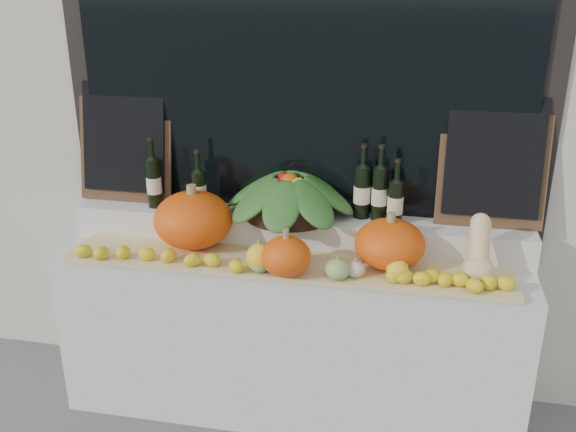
{
  "coord_description": "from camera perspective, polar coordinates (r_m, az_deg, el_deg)",
  "views": [
    {
      "loc": [
        0.54,
        -1.26,
        2.23
      ],
      "look_at": [
        0.0,
        1.45,
        1.12
      ],
      "focal_mm": 40.0,
      "sensor_mm": 36.0,
      "label": 1
    }
  ],
  "objects": [
    {
      "name": "decorative_gourds",
      "position": [
        2.88,
        1.84,
        -4.33
      ],
      "size": [
        0.73,
        0.14,
        0.16
      ],
      "color": "#2E6C20",
      "rests_on": "straw_bedding"
    },
    {
      "name": "pumpkin_right",
      "position": [
        2.97,
        9.02,
        -2.46
      ],
      "size": [
        0.4,
        0.4,
        0.23
      ],
      "primitive_type": "ellipsoid",
      "rotation": [
        0.0,
        0.0,
        0.26
      ],
      "color": "#EF540C",
      "rests_on": "straw_bedding"
    },
    {
      "name": "chalkboard_right",
      "position": [
        3.14,
        17.82,
        4.77
      ],
      "size": [
        0.5,
        0.14,
        0.61
      ],
      "rotation": [
        -0.19,
        0.0,
        0.0
      ],
      "color": "#4C331E",
      "rests_on": "rear_tier"
    },
    {
      "name": "wine_bottle_tall",
      "position": [
        3.16,
        6.61,
        2.18
      ],
      "size": [
        0.08,
        0.08,
        0.37
      ],
      "color": "black",
      "rests_on": "rear_tier"
    },
    {
      "name": "display_sill",
      "position": [
        3.35,
        0.25,
        -10.38
      ],
      "size": [
        2.3,
        0.55,
        0.88
      ],
      "primitive_type": "cube",
      "color": "silver",
      "rests_on": "ground"
    },
    {
      "name": "pumpkin_left",
      "position": [
        3.17,
        -8.43,
        -0.32
      ],
      "size": [
        0.45,
        0.45,
        0.28
      ],
      "primitive_type": "ellipsoid",
      "rotation": [
        0.0,
        0.0,
        0.19
      ],
      "color": "#EF540C",
      "rests_on": "straw_bedding"
    },
    {
      "name": "chalkboard_left",
      "position": [
        3.44,
        -14.33,
        6.58
      ],
      "size": [
        0.5,
        0.14,
        0.61
      ],
      "rotation": [
        -0.19,
        0.0,
        0.0
      ],
      "color": "#4C331E",
      "rests_on": "rear_tier"
    },
    {
      "name": "wine_bottle_near_left",
      "position": [
        3.27,
        -7.92,
        2.32
      ],
      "size": [
        0.08,
        0.08,
        0.31
      ],
      "color": "black",
      "rests_on": "rear_tier"
    },
    {
      "name": "wine_bottle_far_left",
      "position": [
        3.34,
        -11.84,
        2.97
      ],
      "size": [
        0.08,
        0.08,
        0.37
      ],
      "color": "black",
      "rests_on": "rear_tier"
    },
    {
      "name": "wine_bottle_far_right",
      "position": [
        3.11,
        9.52,
        1.26
      ],
      "size": [
        0.08,
        0.08,
        0.32
      ],
      "color": "black",
      "rests_on": "rear_tier"
    },
    {
      "name": "wine_bottle_near_right",
      "position": [
        3.13,
        8.13,
        2.03
      ],
      "size": [
        0.08,
        0.08,
        0.38
      ],
      "color": "black",
      "rests_on": "rear_tier"
    },
    {
      "name": "butternut_squash",
      "position": [
        2.94,
        16.6,
        -3.13
      ],
      "size": [
        0.14,
        0.2,
        0.29
      ],
      "color": "#EEC48C",
      "rests_on": "straw_bedding"
    },
    {
      "name": "rear_tier",
      "position": [
        3.24,
        0.77,
        -1.18
      ],
      "size": [
        2.3,
        0.25,
        0.16
      ],
      "primitive_type": "cube",
      "color": "silver",
      "rests_on": "display_sill"
    },
    {
      "name": "lemon_heap",
      "position": [
        2.91,
        -0.61,
        -4.51
      ],
      "size": [
        2.2,
        0.16,
        0.06
      ],
      "primitive_type": null,
      "color": "yellow",
      "rests_on": "straw_bedding"
    },
    {
      "name": "pumpkin_center",
      "position": [
        2.87,
        -0.18,
        -3.61
      ],
      "size": [
        0.28,
        0.28,
        0.18
      ],
      "primitive_type": "ellipsoid",
      "rotation": [
        0.0,
        0.0,
        0.27
      ],
      "color": "#EF540C",
      "rests_on": "straw_bedding"
    },
    {
      "name": "straw_bedding",
      "position": [
        3.02,
        -0.18,
        -4.35
      ],
      "size": [
        2.1,
        0.32,
        0.02
      ],
      "primitive_type": "cube",
      "color": "tan",
      "rests_on": "display_sill"
    },
    {
      "name": "produce_bowl",
      "position": [
        3.16,
        0.15,
        1.88
      ],
      "size": [
        0.69,
        0.69,
        0.23
      ],
      "color": "black",
      "rests_on": "rear_tier"
    }
  ]
}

